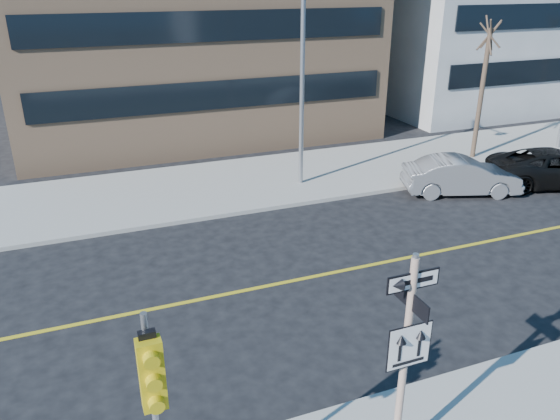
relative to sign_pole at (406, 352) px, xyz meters
name	(u,v)px	position (x,y,z in m)	size (l,w,h in m)	color
ground	(331,375)	(0.00, 2.51, -2.44)	(120.00, 120.00, 0.00)	black
far_sidewalk	(542,143)	(18.00, 14.51, -2.36)	(66.00, 6.00, 0.15)	#ACA9A1
sign_pole	(406,352)	(0.00, 0.00, 0.00)	(0.92, 0.92, 4.06)	silver
traffic_signal	(154,392)	(-4.00, -0.15, 0.59)	(0.32, 0.45, 4.00)	gray
parked_car_b	(461,176)	(9.59, 10.41, -1.69)	(4.51, 1.57, 1.49)	slate
parked_car_c	(557,168)	(13.89, 9.79, -1.69)	(5.37, 2.48, 1.49)	black
streetlight_a	(305,70)	(4.00, 13.27, 2.32)	(0.55, 2.25, 8.00)	gray
street_tree_west	(489,38)	(13.00, 13.81, 3.09)	(1.80, 1.80, 6.35)	#382B21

